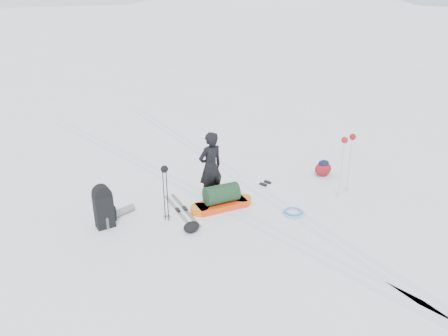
{
  "coord_description": "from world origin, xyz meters",
  "views": [
    {
      "loc": [
        -5.41,
        -6.56,
        4.6
      ],
      "look_at": [
        -0.02,
        0.24,
        0.95
      ],
      "focal_mm": 35.0,
      "sensor_mm": 36.0,
      "label": 1
    }
  ],
  "objects_px": {
    "pulk_sled": "(222,199)",
    "expedition_rucksack": "(106,207)",
    "skier": "(210,167)",
    "ski_poles_black": "(165,176)"
  },
  "relations": [
    {
      "from": "pulk_sled",
      "to": "expedition_rucksack",
      "type": "height_order",
      "value": "expedition_rucksack"
    },
    {
      "from": "expedition_rucksack",
      "to": "ski_poles_black",
      "type": "xyz_separation_m",
      "value": [
        1.07,
        -0.59,
        0.59
      ]
    },
    {
      "from": "expedition_rucksack",
      "to": "ski_poles_black",
      "type": "relative_size",
      "value": 0.8
    },
    {
      "from": "skier",
      "to": "expedition_rucksack",
      "type": "distance_m",
      "value": 2.41
    },
    {
      "from": "pulk_sled",
      "to": "expedition_rucksack",
      "type": "bearing_deg",
      "value": 172.26
    },
    {
      "from": "skier",
      "to": "pulk_sled",
      "type": "distance_m",
      "value": 0.75
    },
    {
      "from": "pulk_sled",
      "to": "expedition_rucksack",
      "type": "distance_m",
      "value": 2.48
    },
    {
      "from": "skier",
      "to": "expedition_rucksack",
      "type": "xyz_separation_m",
      "value": [
        -2.33,
        0.44,
        -0.4
      ]
    },
    {
      "from": "pulk_sled",
      "to": "skier",
      "type": "bearing_deg",
      "value": 100.01
    },
    {
      "from": "pulk_sled",
      "to": "ski_poles_black",
      "type": "height_order",
      "value": "ski_poles_black"
    }
  ]
}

